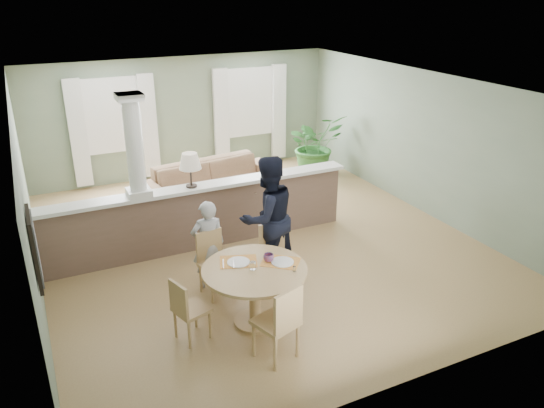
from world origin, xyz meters
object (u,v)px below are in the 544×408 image
houseplant (315,145)px  chair_far_man (272,253)px  chair_far_boy (214,260)px  chair_near (281,320)px  man_person (268,218)px  child_person (208,245)px  sofa (214,184)px  dining_table (255,279)px  chair_side (187,308)px

houseplant → chair_far_man: size_ratio=1.59×
chair_far_boy → chair_near: (0.18, -1.78, 0.04)m
chair_near → man_person: (0.73, 1.91, 0.39)m
chair_far_man → child_person: size_ratio=0.66×
houseplant → child_person: (-3.89, -3.68, -0.04)m
chair_far_man → sofa: bearing=107.9°
sofa → chair_far_man: size_ratio=3.21×
houseplant → dining_table: (-3.66, -4.83, -0.06)m
chair_far_man → chair_near: size_ratio=0.89×
chair_side → child_person: child_person is taller
chair_near → child_person: (-0.19, 1.97, 0.12)m
chair_near → chair_side: (-0.87, 0.84, -0.08)m
dining_table → chair_far_boy: (-0.23, 0.96, -0.14)m
dining_table → chair_near: chair_near is taller
chair_near → child_person: child_person is taller
dining_table → chair_far_man: (0.63, 0.82, -0.16)m
houseplant → chair_far_boy: size_ratio=1.53×
chair_far_man → chair_side: (-1.55, -0.79, -0.03)m
chair_side → sofa: bearing=-40.9°
houseplant → chair_side: (-4.57, -4.81, -0.25)m
man_person → dining_table: bearing=47.6°
houseplant → chair_near: (-3.70, -5.65, -0.16)m
dining_table → chair_side: 0.93m
chair_far_boy → houseplant: bearing=35.9°
chair_side → man_person: 1.98m
child_person → man_person: 0.96m
man_person → sofa: bearing=-104.3°
dining_table → chair_side: (-0.91, 0.03, -0.18)m
houseplant → child_person: 5.36m
chair_far_boy → chair_near: bearing=-93.1°
dining_table → child_person: 1.17m
dining_table → man_person: size_ratio=0.71×
chair_side → chair_far_boy: bearing=-53.2°
chair_far_man → child_person: bearing=-178.2°
chair_near → man_person: man_person is taller
houseplant → chair_far_man: bearing=-127.0°
chair_side → child_person: bearing=-48.1°
dining_table → sofa: bearing=77.5°
chair_far_man → man_person: bearing=101.0°
houseplant → chair_far_boy: bearing=-135.1°
dining_table → chair_near: bearing=-92.9°
sofa → chair_far_man: bearing=-102.8°
chair_far_boy → man_person: 1.02m
sofa → chair_side: (-1.83, -4.12, 0.05)m
chair_side → child_person: 1.33m
chair_far_boy → man_person: size_ratio=0.49×
houseplant → chair_side: 6.64m
chair_far_boy → dining_table: bearing=-85.8°
sofa → child_person: size_ratio=2.13×
chair_far_man → houseplant: bearing=75.9°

